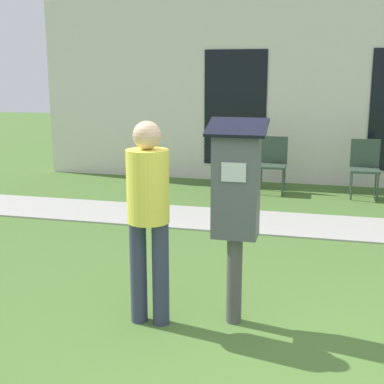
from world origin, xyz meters
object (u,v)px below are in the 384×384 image
at_px(parking_meter, 236,196).
at_px(person_standing, 148,208).
at_px(outdoor_chair_left, 273,160).
at_px(outdoor_chair_middle, 365,164).

distance_m(parking_meter, person_standing, 0.66).
bearing_deg(person_standing, outdoor_chair_left, 49.66).
relative_size(parking_meter, outdoor_chair_left, 1.77).
bearing_deg(parking_meter, person_standing, -164.97).
xyz_separation_m(parking_meter, outdoor_chair_left, (-0.19, 4.78, -0.49)).
bearing_deg(parking_meter, outdoor_chair_middle, 75.42).
bearing_deg(person_standing, parking_meter, -20.16).
xyz_separation_m(parking_meter, person_standing, (-0.63, -0.17, -0.09)).
height_order(parking_meter, person_standing, parking_meter).
distance_m(parking_meter, outdoor_chair_left, 4.81).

